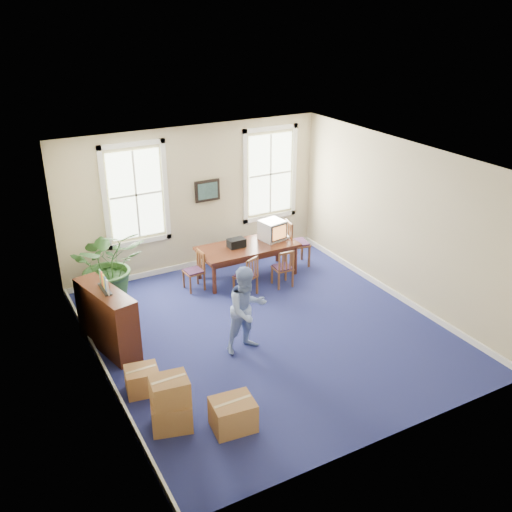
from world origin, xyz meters
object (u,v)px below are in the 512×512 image
conference_table (248,261)px  potted_plant (109,264)px  crt_tv (272,230)px  credenza (107,318)px  man (247,310)px  cardboard_boxes (182,393)px  chair_near_left (245,275)px

conference_table → potted_plant: bearing=173.3°
crt_tv → credenza: (-4.07, -1.39, -0.37)m
conference_table → man: bearing=-117.7°
man → cardboard_boxes: (-1.66, -1.15, -0.35)m
conference_table → man: size_ratio=1.38×
crt_tv → chair_near_left: (-1.08, -0.79, -0.52)m
man → potted_plant: bearing=113.1°
potted_plant → cardboard_boxes: potted_plant is taller
conference_table → chair_near_left: (-0.44, -0.74, 0.07)m
credenza → potted_plant: bearing=59.7°
potted_plant → cardboard_boxes: size_ratio=1.04×
chair_near_left → man: (-0.90, -1.79, 0.34)m
cardboard_boxes → conference_table: bearing=50.8°
potted_plant → man: bearing=-61.4°
potted_plant → cardboard_boxes: bearing=-91.2°
credenza → cardboard_boxes: 2.38m
credenza → potted_plant: size_ratio=0.94×
credenza → cardboard_boxes: credenza is taller
chair_near_left → cardboard_boxes: (-2.56, -2.94, -0.00)m
crt_tv → conference_table: bearing=173.9°
conference_table → man: 2.89m
crt_tv → potted_plant: (-3.55, 0.31, -0.16)m
credenza → potted_plant: (0.52, 1.70, 0.21)m
cardboard_boxes → credenza: bearing=100.5°
conference_table → potted_plant: (-2.92, 0.36, 0.42)m
conference_table → credenza: (-3.43, -1.34, 0.22)m
conference_table → crt_tv: bearing=4.8°
chair_near_left → potted_plant: (-2.47, 1.10, 0.36)m
crt_tv → credenza: crt_tv is taller
crt_tv → potted_plant: 3.57m
crt_tv → cardboard_boxes: 5.23m
crt_tv → credenza: size_ratio=0.35×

